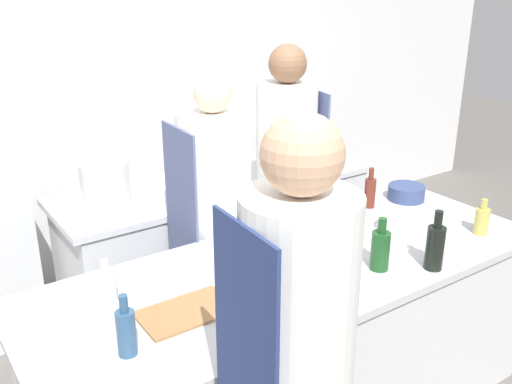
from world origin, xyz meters
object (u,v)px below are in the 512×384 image
at_px(bottle_vinegar, 482,220).
at_px(bottle_cooking_oil, 126,331).
at_px(bottle_olive_oil, 370,192).
at_px(bottle_water, 435,246).
at_px(bowl_prep_small, 398,223).
at_px(chef_at_pass_far, 215,230).
at_px(chef_at_stove, 286,194).
at_px(bottle_sauce, 107,287).
at_px(bowl_mixing_large, 406,193).
at_px(stockpot, 105,184).
at_px(bottle_wine, 380,249).

height_order(bottle_vinegar, bottle_cooking_oil, bottle_cooking_oil).
distance_m(bottle_olive_oil, bottle_water, 0.76).
relative_size(bottle_olive_oil, bottle_vinegar, 1.24).
xyz_separation_m(bottle_water, bowl_prep_small, (0.17, 0.38, -0.07)).
distance_m(chef_at_pass_far, bottle_vinegar, 1.41).
height_order(chef_at_stove, bowl_prep_small, chef_at_stove).
distance_m(bottle_vinegar, bottle_sauce, 1.90).
bearing_deg(chef_at_stove, bowl_mixing_large, 64.67).
distance_m(bottle_olive_oil, stockpot, 1.53).
relative_size(chef_at_stove, bottle_cooking_oil, 7.50).
bearing_deg(bottle_vinegar, bottle_wine, 177.78).
xyz_separation_m(bottle_olive_oil, bottle_wine, (-0.50, -0.56, 0.01)).
height_order(chef_at_pass_far, stockpot, chef_at_pass_far).
height_order(bottle_olive_oil, bottle_wine, bottle_wine).
relative_size(bottle_cooking_oil, bowl_prep_small, 1.30).
height_order(bottle_sauce, bottle_water, bottle_water).
relative_size(bottle_wine, bottle_cooking_oil, 1.06).
bearing_deg(bottle_sauce, stockpot, 69.60).
bearing_deg(bottle_wine, bottle_water, -33.37).
relative_size(chef_at_pass_far, stockpot, 6.02).
bearing_deg(bottle_wine, bottle_sauce, 160.17).
height_order(chef_at_stove, bottle_cooking_oil, chef_at_stove).
xyz_separation_m(bottle_cooking_oil, bowl_prep_small, (1.58, 0.18, -0.05)).
relative_size(bottle_olive_oil, bottle_water, 0.83).
bearing_deg(bottle_water, bottle_wine, 146.63).
height_order(bottle_olive_oil, stockpot, stockpot).
xyz_separation_m(bottle_olive_oil, bottle_vinegar, (0.22, -0.59, -0.02)).
distance_m(bottle_vinegar, bottle_water, 0.52).
xyz_separation_m(chef_at_stove, bottle_wine, (-0.19, -0.96, 0.08)).
bearing_deg(bottle_water, bottle_sauce, 157.87).
xyz_separation_m(bottle_olive_oil, bottle_sauce, (-1.63, -0.15, -0.01)).
bearing_deg(bowl_prep_small, bottle_water, -114.77).
bearing_deg(bottle_cooking_oil, stockpot, 72.15).
distance_m(bowl_mixing_large, stockpot, 1.78).
bearing_deg(bowl_prep_small, bottle_wine, -147.89).
relative_size(chef_at_pass_far, bottle_sauce, 8.37).
bearing_deg(bottle_olive_oil, chef_at_stove, 128.02).
distance_m(bottle_olive_oil, bowl_mixing_large, 0.28).
height_order(bottle_olive_oil, bottle_water, bottle_water).
height_order(bottle_wine, bottle_sauce, bottle_wine).
bearing_deg(bottle_water, bottle_cooking_oil, 172.13).
relative_size(bottle_water, stockpot, 1.02).
bearing_deg(bottle_olive_oil, stockpot, 144.30).
distance_m(chef_at_pass_far, bowl_mixing_large, 1.18).
relative_size(bottle_cooking_oil, bottle_water, 0.84).
relative_size(chef_at_pass_far, bottle_vinegar, 8.76).
xyz_separation_m(chef_at_stove, bottle_sauce, (-1.32, -0.55, 0.06)).
relative_size(chef_at_stove, bowl_mixing_large, 8.24).
bearing_deg(bottle_olive_oil, bottle_cooking_oil, -163.36).
relative_size(bottle_cooking_oil, bottle_sauce, 1.19).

